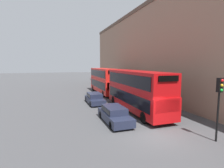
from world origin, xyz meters
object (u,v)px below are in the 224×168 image
Objects in this scene: bus_leading at (136,89)px; bus_second_in_queue at (104,80)px; traffic_light at (219,96)px; car_dark_sedan at (114,114)px; car_hatchback at (95,98)px.

bus_leading is 1.06× the size of bus_second_in_queue.
bus_second_in_queue is 20.57m from traffic_light.
bus_second_in_queue is 15.28m from car_dark_sedan.
bus_leading reaches higher than car_hatchback.
traffic_light reaches higher than car_hatchback.
car_hatchback is (-3.40, -7.26, -1.63)m from bus_second_in_queue.
bus_leading is 12.08m from bus_second_in_queue.
traffic_light is at bearing -85.68° from bus_second_in_queue.
car_dark_sedan is 7.55m from car_hatchback.
bus_leading reaches higher than bus_second_in_queue.
car_dark_sedan is (-3.40, -2.72, -1.63)m from bus_leading.
car_dark_sedan is at bearing -90.00° from car_hatchback.
car_dark_sedan is 7.87m from traffic_light.
traffic_light is (4.95, -13.25, 2.25)m from car_hatchback.
car_dark_sedan is (-3.40, -14.81, -1.62)m from bus_second_in_queue.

